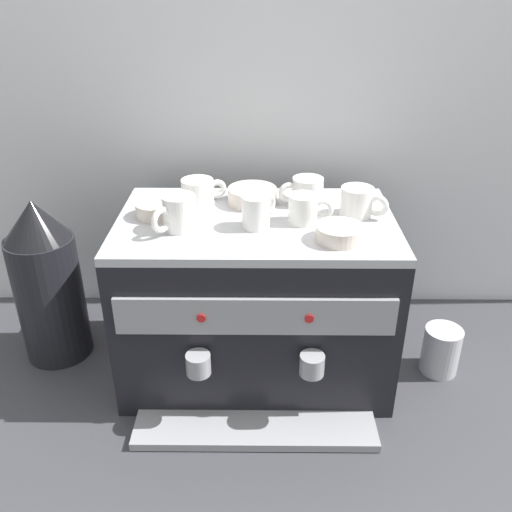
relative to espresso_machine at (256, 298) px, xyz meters
name	(u,v)px	position (x,y,z in m)	size (l,w,h in m)	color
ground_plane	(256,363)	(0.00, 0.00, -0.22)	(4.00, 4.00, 0.00)	#38383D
tiled_backsplash_wall	(257,124)	(0.00, 0.35, 0.36)	(2.80, 0.03, 1.15)	silver
espresso_machine	(256,298)	(0.00, 0.00, 0.00)	(0.67, 0.52, 0.44)	black
ceramic_cup_0	(178,213)	(-0.18, -0.06, 0.26)	(0.09, 0.11, 0.08)	white
ceramic_cup_1	(306,191)	(0.13, 0.10, 0.25)	(0.12, 0.08, 0.07)	white
ceramic_cup_2	(199,191)	(-0.15, 0.11, 0.25)	(0.11, 0.08, 0.06)	white
ceramic_cup_3	(259,211)	(0.01, -0.04, 0.26)	(0.08, 0.10, 0.08)	white
ceramic_cup_4	(305,209)	(0.11, -0.01, 0.25)	(0.11, 0.07, 0.07)	white
ceramic_cup_5	(358,202)	(0.25, 0.03, 0.26)	(0.11, 0.08, 0.07)	white
ceramic_bowl_0	(339,233)	(0.18, -0.11, 0.24)	(0.11, 0.11, 0.03)	beige
ceramic_bowl_1	(252,196)	(-0.01, 0.10, 0.24)	(0.12, 0.12, 0.04)	beige
ceramic_bowl_2	(156,210)	(-0.24, 0.02, 0.24)	(0.10, 0.10, 0.04)	beige
coffee_grinder	(47,282)	(-0.56, 0.06, 0.01)	(0.18, 0.18, 0.46)	black
milk_pitcher	(441,350)	(0.49, -0.02, -0.15)	(0.10, 0.10, 0.13)	#B7B7BC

